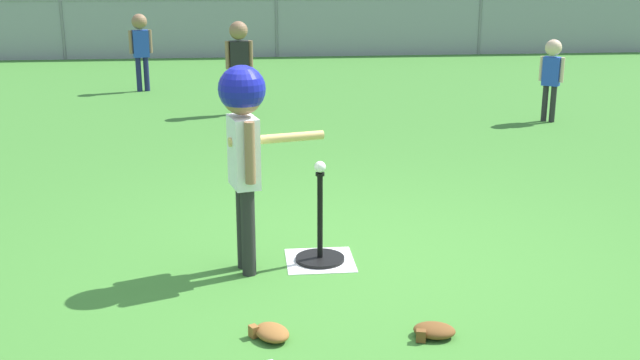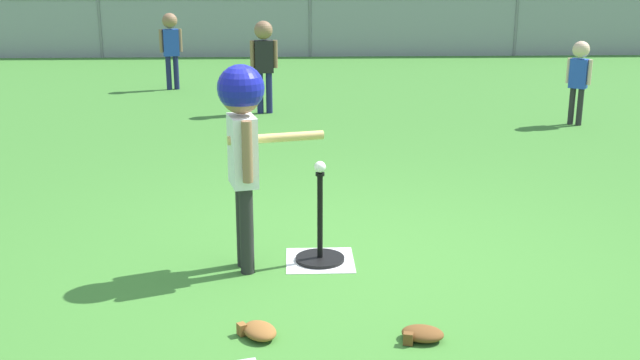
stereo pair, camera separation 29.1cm
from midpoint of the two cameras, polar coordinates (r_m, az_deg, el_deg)
The scene contains 11 objects.
ground_plane at distance 5.01m, azimuth 3.91°, elevation -6.35°, with size 60.00×60.00×0.00m, color #3D7A2D.
home_plate at distance 5.08m, azimuth 1.65°, elevation -5.93°, with size 0.44×0.44×0.01m, color white.
batting_tee at distance 5.05m, azimuth 1.66°, elevation -5.03°, with size 0.32×0.32×0.60m.
baseball_on_tee at distance 4.88m, azimuth 1.71°, elevation 0.96°, with size 0.07×0.07×0.07m, color white.
batter_child at distance 4.69m, azimuth -3.93°, elevation 3.96°, with size 0.64×0.36×1.30m.
fielder_deep_right at distance 9.66m, azimuth -3.28°, elevation 9.22°, with size 0.34×0.23×1.14m.
fielder_deep_left at distance 11.58m, azimuth -10.21°, elevation 10.06°, with size 0.32×0.22×1.11m.
fielder_near_right at distance 9.51m, azimuth 19.37°, elevation 7.54°, with size 0.24×0.21×0.97m.
glove_by_plate at distance 4.14m, azimuth 9.55°, elevation -11.13°, with size 0.25×0.21×0.07m.
glove_near_bats at distance 4.12m, azimuth -2.47°, elevation -11.05°, with size 0.25×0.27×0.07m.
outfield_fence at distance 15.16m, azimuth -0.18°, elevation 11.38°, with size 16.06×0.06×1.15m.
Camera 2 is at (-0.36, -4.61, 1.93)m, focal length 43.49 mm.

